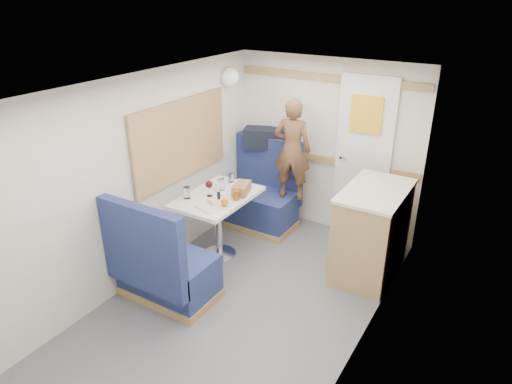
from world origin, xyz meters
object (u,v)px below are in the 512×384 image
Objects in this scene: tumbler_right at (221,184)px; dinette_table at (218,209)px; duffel_bag at (265,138)px; bread_loaf at (242,189)px; wine_glass at (209,185)px; pepper_grinder at (219,196)px; bench_far at (260,201)px; orange_fruit at (225,202)px; tumbler_left at (187,193)px; tumbler_mid at (231,178)px; salt_grinder at (217,187)px; cheese_block at (213,202)px; tray at (215,205)px; galley_counter at (371,231)px; beer_glass at (236,195)px; dome_light at (230,77)px; person at (292,150)px; bench_near at (164,271)px.

dinette_table is at bearing -70.98° from tumbler_right.
bread_loaf is (0.27, -0.94, -0.24)m from duffel_bag.
pepper_grinder is (0.14, -0.04, -0.08)m from wine_glass.
wine_glass is at bearing 165.18° from pepper_grinder.
orange_fruit is (0.23, -1.05, 0.48)m from bench_far.
tumbler_left reaches higher than tumbler_mid.
duffel_bag is at bearing 106.13° from bread_loaf.
pepper_grinder is (0.08, -0.09, 0.20)m from dinette_table.
tumbler_right is 0.24m from bread_loaf.
cheese_block is at bearing -61.42° from salt_grinder.
bread_loaf is (0.06, 0.39, 0.05)m from tray.
duffel_bag is 4.01× the size of tumbler_right.
beer_glass is (-1.24, -0.54, 0.30)m from galley_counter.
dome_light is 0.62× the size of tray.
salt_grinder reaches higher than pepper_grinder.
bread_loaf is at bearing -36.56° from tumbler_mid.
orange_fruit is 0.32m from wine_glass.
person reaches higher than pepper_grinder.
orange_fruit is at bearing -96.46° from duffel_bag.
galley_counter is 1.75m from duffel_bag.
person reaches higher than cheese_block.
bench_near is 1.33m from tumbler_mid.
salt_grinder is at bearing 46.51° from person.
tray is 0.04m from cheese_block.
wine_glass is 0.24m from tumbler_left.
wine_glass reaches higher than orange_fruit.
tray is at bearing -63.42° from tumbler_right.
bench_near is 3.26× the size of tray.
bench_near is 10.41× the size of beer_glass.
tumbler_left is (-0.14, -1.33, -0.24)m from duffel_bag.
galley_counter is 1.60m from tumbler_right.
duffel_bag reaches higher than salt_grinder.
tumbler_mid is at bearing 143.44° from bread_loaf.
tray is (-0.27, -1.09, -0.30)m from person.
dinette_table is 0.29m from cheese_block.
tumbler_left is 0.50m from beer_glass.
beer_glass reaches higher than pepper_grinder.
galley_counter reaches higher than pepper_grinder.
salt_grinder is at bearing 118.58° from cheese_block.
person is at bearing 71.96° from pepper_grinder.
orange_fruit is (-0.17, -1.07, -0.25)m from person.
bench_far is 6.25× the size of wine_glass.
wine_glass is 1.67× the size of tumbler_mid.
dome_light reaches higher than bread_loaf.
bench_far is 0.91× the size of person.
galley_counter is 1.87× the size of duffel_bag.
duffel_bag is (0.30, 0.27, -0.73)m from dome_light.
orange_fruit reaches higher than dinette_table.
beer_glass is at bearing -75.18° from bench_far.
duffel_bag is 1.18m from wine_glass.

